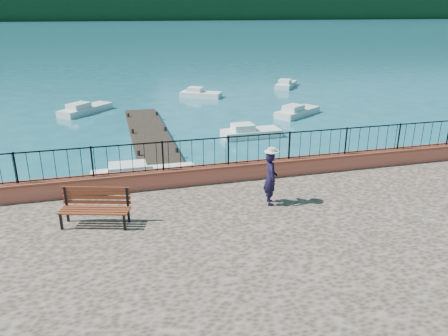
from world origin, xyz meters
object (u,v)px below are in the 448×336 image
boat_0 (144,171)px  boat_2 (298,109)px  park_bench (96,215)px  boat_3 (85,107)px  boat_1 (251,130)px  boat_4 (201,92)px  boat_5 (286,83)px  person (271,178)px

boat_0 → boat_2: size_ratio=1.18×
park_bench → boat_3: (-0.93, 19.89, -1.11)m
boat_1 → boat_4: size_ratio=1.00×
boat_0 → boat_3: (-2.71, 13.83, 0.00)m
boat_1 → boat_5: bearing=59.2°
park_bench → boat_1: size_ratio=0.60×
boat_0 → boat_2: same height
park_bench → boat_2: 20.07m
boat_2 → park_bench: bearing=-163.1°
park_bench → boat_3: 19.94m
person → boat_5: bearing=-14.8°
boat_3 → boat_5: (17.40, 6.16, 0.00)m
person → boat_1: person is taller
park_bench → boat_0: size_ratio=0.45×
person → park_bench: bearing=100.1°
boat_0 → boat_1: bearing=39.5°
person → boat_0: size_ratio=0.38×
park_bench → boat_1: (8.16, 11.16, -1.11)m
boat_4 → boat_5: size_ratio=0.91×
boat_3 → boat_4: same height
park_bench → boat_5: (16.47, 26.05, -1.11)m
boat_3 → boat_2: bearing=-65.2°
boat_3 → person: bearing=-120.2°
person → boat_1: size_ratio=0.50×
boat_5 → park_bench: bearing=-177.6°
boat_4 → boat_5: bearing=47.6°
park_bench → boat_1: 13.86m
boat_0 → boat_5: bearing=54.5°
boat_1 → boat_5: (8.31, 14.89, 0.00)m
boat_2 → boat_3: bearing=128.6°
boat_2 → boat_5: size_ratio=1.02×
boat_1 → boat_4: (-0.22, 12.21, 0.00)m
park_bench → boat_3: park_bench is taller
park_bench → boat_4: (7.94, 23.36, -1.11)m
park_bench → boat_1: bearing=70.6°
boat_4 → boat_1: bearing=-58.8°
boat_0 → boat_3: size_ratio=1.07×
boat_1 → boat_2: 6.31m
person → boat_3: bearing=25.8°
boat_3 → boat_4: 9.52m
boat_5 → boat_3: bearing=144.2°
park_bench → boat_4: size_ratio=0.60×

